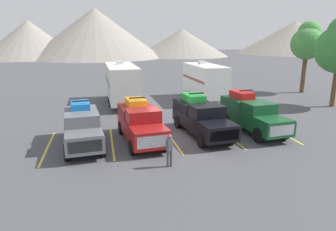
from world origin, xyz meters
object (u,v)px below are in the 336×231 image
object	(u,v)px
pickup_truck_a	(82,126)
camper_trailer_b	(205,80)
pickup_truck_d	(251,113)
person_a	(169,148)
pickup_truck_b	(140,122)
camper_trailer_a	(122,82)
pickup_truck_c	(201,117)

from	to	relation	value
pickup_truck_a	camper_trailer_b	size ratio (longest dim) A/B	0.69
pickup_truck_d	camper_trailer_b	size ratio (longest dim) A/B	0.76
person_a	pickup_truck_d	bearing A→B (deg)	34.32
pickup_truck_b	camper_trailer_a	xyz separation A→B (m)	(-0.31, 10.42, 0.89)
pickup_truck_c	person_a	size ratio (longest dim) A/B	3.66
pickup_truck_b	pickup_truck_c	bearing A→B (deg)	5.72
pickup_truck_c	camper_trailer_b	bearing A→B (deg)	69.51
pickup_truck_d	camper_trailer_b	xyz separation A→B (m)	(0.34, 10.16, 0.78)
camper_trailer_b	pickup_truck_b	bearing A→B (deg)	-126.05
pickup_truck_b	pickup_truck_d	bearing A→B (deg)	3.09
pickup_truck_b	camper_trailer_a	distance (m)	10.46
camper_trailer_a	pickup_truck_a	bearing A→B (deg)	-105.96
pickup_truck_b	camper_trailer_a	size ratio (longest dim) A/B	0.62
camper_trailer_a	camper_trailer_b	distance (m)	8.00
pickup_truck_b	camper_trailer_b	bearing A→B (deg)	53.95
camper_trailer_a	person_a	world-z (taller)	camper_trailer_a
pickup_truck_c	pickup_truck_d	distance (m)	3.46
pickup_truck_a	pickup_truck_b	xyz separation A→B (m)	(3.32, 0.10, 0.01)
pickup_truck_a	pickup_truck_d	xyz separation A→B (m)	(10.66, 0.50, 0.05)
pickup_truck_d	camper_trailer_a	xyz separation A→B (m)	(-7.66, 10.02, 0.85)
pickup_truck_c	pickup_truck_d	size ratio (longest dim) A/B	1.01
pickup_truck_a	camper_trailer_a	bearing A→B (deg)	74.04
camper_trailer_a	pickup_truck_b	bearing A→B (deg)	-88.31
pickup_truck_d	camper_trailer_b	bearing A→B (deg)	88.09
pickup_truck_d	pickup_truck_b	bearing A→B (deg)	-176.91
camper_trailer_a	person_a	xyz separation A→B (m)	(1.15, -14.47, -1.09)
pickup_truck_c	camper_trailer_b	xyz separation A→B (m)	(3.80, 10.17, 0.81)
pickup_truck_c	camper_trailer_b	distance (m)	10.89
pickup_truck_a	pickup_truck_d	distance (m)	10.68
person_a	camper_trailer_b	bearing A→B (deg)	64.88
camper_trailer_a	person_a	distance (m)	14.55
pickup_truck_b	person_a	world-z (taller)	pickup_truck_b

